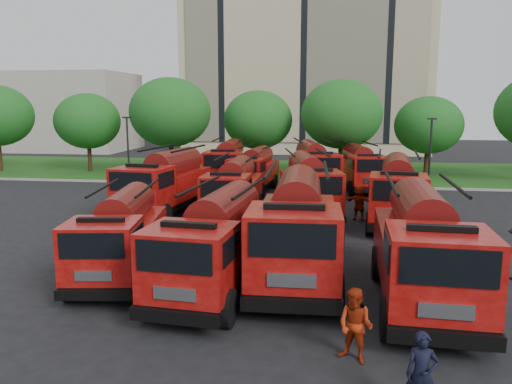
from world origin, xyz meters
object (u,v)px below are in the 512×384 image
at_px(firefighter_2, 439,272).
at_px(firefighter_5, 359,220).
at_px(fire_truck_4, 165,183).
at_px(fire_truck_7, 397,191).
at_px(fire_truck_10, 313,167).
at_px(fire_truck_1, 215,243).
at_px(fire_truck_3, 424,248).
at_px(fire_truck_8, 228,164).
at_px(fire_truck_2, 297,228).
at_px(firefighter_4, 228,237).
at_px(fire_truck_9, 254,170).
at_px(fire_truck_5, 234,189).
at_px(fire_truck_0, 121,235).
at_px(fire_truck_11, 361,168).
at_px(fire_truck_6, 309,186).
at_px(firefighter_1, 354,361).

distance_m(firefighter_2, firefighter_5, 8.28).
relative_size(fire_truck_4, fire_truck_7, 1.03).
bearing_deg(fire_truck_10, fire_truck_1, -108.24).
distance_m(fire_truck_3, fire_truck_8, 22.97).
bearing_deg(fire_truck_2, firefighter_4, 122.55).
distance_m(fire_truck_2, fire_truck_9, 17.77).
distance_m(fire_truck_4, fire_truck_8, 9.68).
bearing_deg(fire_truck_9, fire_truck_2, -71.08).
bearing_deg(fire_truck_2, firefighter_2, 14.23).
bearing_deg(fire_truck_1, fire_truck_3, 4.29).
relative_size(fire_truck_5, fire_truck_7, 0.88).
bearing_deg(fire_truck_9, firefighter_4, -81.54).
height_order(fire_truck_1, fire_truck_2, fire_truck_2).
relative_size(fire_truck_1, fire_truck_4, 0.91).
xyz_separation_m(fire_truck_0, fire_truck_5, (2.28, 9.74, 0.07)).
bearing_deg(fire_truck_10, firefighter_4, -116.17).
xyz_separation_m(fire_truck_2, firefighter_2, (5.17, 1.46, -1.83)).
bearing_deg(firefighter_4, fire_truck_0, 89.13).
height_order(fire_truck_11, firefighter_2, fire_truck_11).
relative_size(fire_truck_3, fire_truck_9, 1.13).
height_order(fire_truck_8, firefighter_4, fire_truck_8).
xyz_separation_m(fire_truck_9, firefighter_4, (0.52, -12.23, -1.52)).
relative_size(fire_truck_0, fire_truck_3, 0.88).
height_order(fire_truck_4, fire_truck_6, fire_truck_4).
bearing_deg(fire_truck_6, fire_truck_2, -100.78).
height_order(firefighter_1, firefighter_5, firefighter_5).
xyz_separation_m(fire_truck_10, fire_truck_11, (3.32, 1.53, -0.16)).
relative_size(fire_truck_4, firefighter_5, 4.18).
bearing_deg(fire_truck_6, fire_truck_1, -113.19).
relative_size(fire_truck_7, fire_truck_10, 0.98).
relative_size(fire_truck_11, firefighter_2, 4.05).
bearing_deg(fire_truck_8, fire_truck_2, -74.95).
xyz_separation_m(fire_truck_6, fire_truck_8, (-6.22, 8.98, 0.03)).
bearing_deg(firefighter_2, firefighter_1, 157.56).
height_order(fire_truck_11, firefighter_5, fire_truck_11).
bearing_deg(fire_truck_8, fire_truck_10, -16.05).
bearing_deg(fire_truck_11, fire_truck_6, -119.77).
relative_size(fire_truck_3, firefighter_5, 4.05).
xyz_separation_m(fire_truck_3, fire_truck_8, (-10.15, 20.61, -0.05)).
bearing_deg(fire_truck_8, fire_truck_9, -41.00).
bearing_deg(fire_truck_9, fire_truck_3, -61.17).
bearing_deg(fire_truck_5, fire_truck_7, -2.90).
xyz_separation_m(fire_truck_0, fire_truck_6, (6.26, 10.56, 0.18)).
relative_size(fire_truck_6, fire_truck_7, 0.98).
relative_size(fire_truck_4, fire_truck_11, 1.11).
xyz_separation_m(fire_truck_0, fire_truck_8, (0.03, 19.53, 0.21)).
bearing_deg(firefighter_2, fire_truck_11, 9.38).
height_order(fire_truck_1, firefighter_2, fire_truck_1).
distance_m(fire_truck_6, firefighter_4, 6.31).
bearing_deg(fire_truck_10, fire_truck_7, -73.16).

